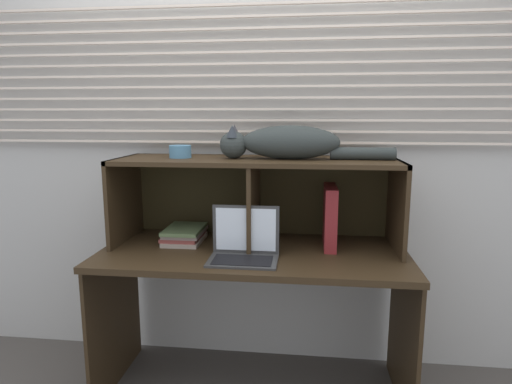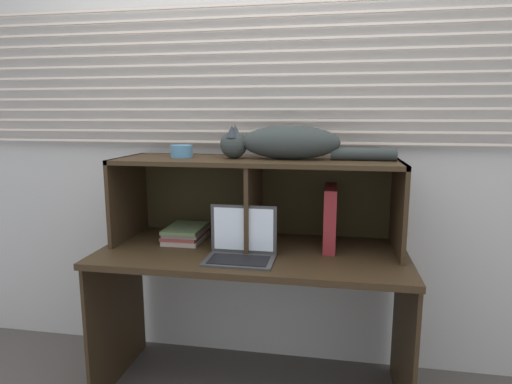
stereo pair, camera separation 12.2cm
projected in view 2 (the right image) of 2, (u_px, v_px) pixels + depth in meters
The scene contains 8 objects.
back_panel_with_blinds at pixel (264, 140), 2.37m from camera, with size 4.40×0.08×2.50m.
desk at pixel (252, 278), 2.12m from camera, with size 1.47×0.67×0.75m.
hutch_shelf_unit at pixel (257, 182), 2.18m from camera, with size 1.39×0.43×0.43m.
cat at pixel (285, 143), 2.09m from camera, with size 0.84×0.17×0.16m.
laptop at pixel (241, 247), 1.96m from camera, with size 0.31×0.20×0.24m.
binder_upright at pixel (330, 217), 2.11m from camera, with size 0.06×0.27×0.30m, color maroon.
book_stack at pixel (186, 233), 2.26m from camera, with size 0.19×0.27×0.07m.
small_basket at pixel (182, 151), 2.19m from camera, with size 0.11×0.11×0.06m, color teal.
Camera 2 is at (0.37, -1.81, 1.39)m, focal length 30.40 mm.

